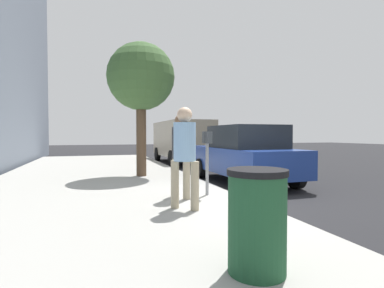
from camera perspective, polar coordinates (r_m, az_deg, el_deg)
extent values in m
plane|color=#232326|center=(6.98, 8.33, -10.56)|extent=(80.00, 80.00, 0.00)
cube|color=#A8A59E|center=(6.27, -17.58, -11.35)|extent=(28.00, 6.00, 0.15)
cylinder|color=gray|center=(6.69, 2.89, -4.79)|extent=(0.07, 0.07, 1.15)
cube|color=#383D42|center=(6.55, 3.22, 1.25)|extent=(0.16, 0.11, 0.26)
cube|color=#383D42|center=(6.74, 2.60, 1.26)|extent=(0.16, 0.11, 0.26)
cube|color=#268C33|center=(6.57, 3.70, 1.42)|extent=(0.10, 0.01, 0.10)
cube|color=#268C33|center=(6.76, 3.07, 1.44)|extent=(0.10, 0.01, 0.10)
cylinder|color=tan|center=(6.56, -3.15, -6.30)|extent=(0.15, 0.15, 0.84)
cylinder|color=tan|center=(6.25, -1.05, -6.69)|extent=(0.15, 0.15, 0.84)
cylinder|color=#333338|center=(6.34, -2.13, 0.25)|extent=(0.38, 0.38, 0.66)
sphere|color=brown|center=(6.35, -2.14, 4.43)|extent=(0.26, 0.26, 0.26)
cylinder|color=tan|center=(5.52, -3.27, -7.66)|extent=(0.15, 0.15, 0.87)
cylinder|color=tan|center=(5.35, 0.53, -7.97)|extent=(0.15, 0.15, 0.87)
cylinder|color=#8CB7E0|center=(5.36, -1.41, 0.44)|extent=(0.40, 0.40, 0.69)
sphere|color=beige|center=(5.37, -1.41, 5.58)|extent=(0.27, 0.27, 0.27)
cube|color=navy|center=(9.46, 9.66, -2.98)|extent=(4.42, 1.88, 0.76)
cube|color=black|center=(9.25, 10.27, 1.38)|extent=(2.21, 1.71, 0.68)
cylinder|color=black|center=(10.44, 1.66, -4.60)|extent=(0.66, 0.23, 0.66)
cylinder|color=black|center=(11.16, 10.13, -4.21)|extent=(0.66, 0.23, 0.66)
cylinder|color=black|center=(7.84, 8.96, -6.75)|extent=(0.66, 0.23, 0.66)
cylinder|color=black|center=(8.78, 19.19, -5.91)|extent=(0.66, 0.23, 0.66)
cube|color=gray|center=(15.86, -2.01, 1.03)|extent=(5.20, 2.01, 1.80)
cylinder|color=black|center=(17.31, -6.58, -1.90)|extent=(0.76, 0.22, 0.76)
cylinder|color=black|center=(17.79, -0.57, -1.79)|extent=(0.76, 0.22, 0.76)
cylinder|color=black|center=(14.02, -3.84, -2.76)|extent=(0.76, 0.22, 0.76)
cylinder|color=black|center=(14.60, 3.42, -2.58)|extent=(0.76, 0.22, 0.76)
cylinder|color=brown|center=(9.87, -9.62, 1.42)|extent=(0.32, 0.32, 2.57)
sphere|color=#416634|center=(10.05, -9.68, 12.52)|extent=(2.17, 2.17, 2.17)
cylinder|color=#1E4C2D|center=(3.07, 12.23, -14.63)|extent=(0.56, 0.56, 0.95)
cylinder|color=black|center=(2.97, 12.30, -5.24)|extent=(0.59, 0.59, 0.06)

